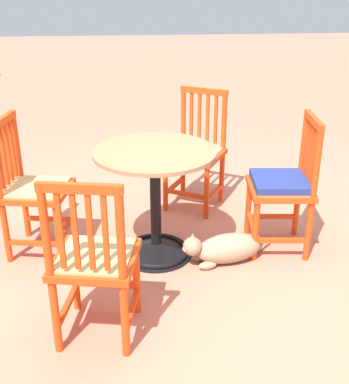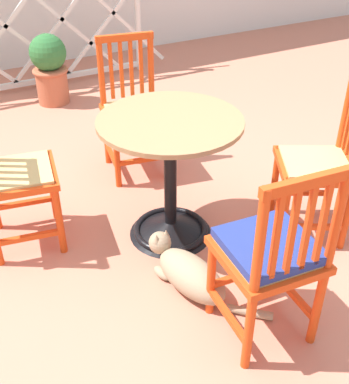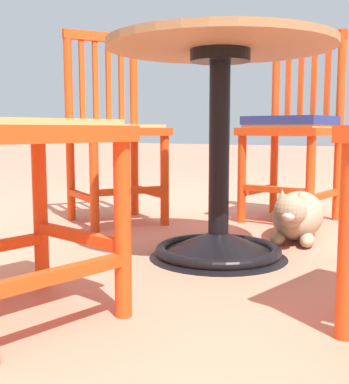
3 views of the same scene
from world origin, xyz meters
name	(u,v)px [view 3 (image 3 of 3)]	position (x,y,z in m)	size (l,w,h in m)	color
ground_plane	(265,250)	(0.00, 0.00, 0.00)	(24.00, 24.00, 0.00)	#C6755B
cafe_table	(219,176)	(0.10, 0.19, 0.28)	(0.76, 0.76, 0.73)	black
orange_chair_by_planter	(294,129)	(0.13, -0.65, 0.45)	(0.43, 0.43, 0.91)	#D64214
orange_chair_tucked_in	(113,131)	(0.84, -0.17, 0.43)	(0.55, 0.55, 0.91)	#D64214
orange_chair_facing_out	(3,133)	(0.23, 0.97, 0.43)	(0.46, 0.46, 0.91)	#D64214
tabby_cat	(297,216)	(-0.04, -0.24, 0.10)	(0.40, 0.69, 0.23)	#9E896B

